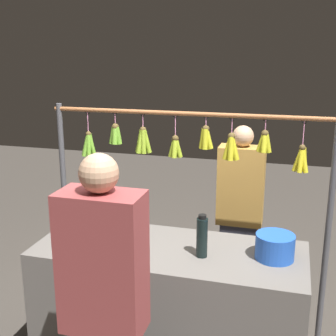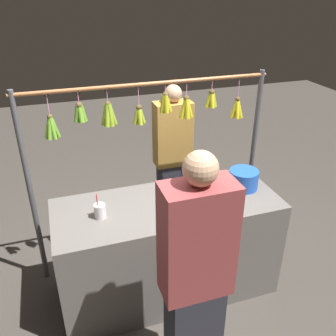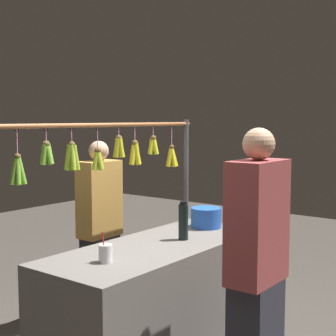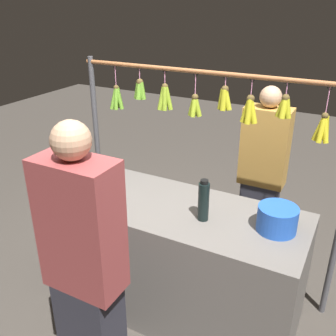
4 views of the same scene
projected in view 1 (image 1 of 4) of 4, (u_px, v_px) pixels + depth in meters
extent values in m
cube|color=#66605B|center=(169.00, 307.00, 3.08)|extent=(1.79, 0.71, 0.89)
cylinder|color=#4C4C51|center=(327.00, 238.00, 3.14)|extent=(0.04, 0.04, 1.75)
cylinder|color=#4C4C51|center=(65.00, 210.00, 3.68)|extent=(0.04, 0.04, 1.75)
cylinder|color=#9E6038|center=(187.00, 114.00, 3.19)|extent=(2.10, 0.03, 0.03)
torus|color=black|center=(305.00, 121.00, 2.98)|extent=(0.04, 0.01, 0.04)
cylinder|color=pink|center=(303.00, 135.00, 3.01)|extent=(0.01, 0.01, 0.18)
sphere|color=brown|center=(302.00, 148.00, 3.03)|extent=(0.04, 0.04, 0.04)
cylinder|color=gold|center=(298.00, 160.00, 3.06)|extent=(0.08, 0.04, 0.17)
cylinder|color=gold|center=(301.00, 161.00, 3.04)|extent=(0.04, 0.08, 0.18)
cylinder|color=gold|center=(304.00, 160.00, 3.04)|extent=(0.07, 0.06, 0.18)
cylinder|color=gold|center=(304.00, 160.00, 3.06)|extent=(0.05, 0.05, 0.18)
cylinder|color=gold|center=(301.00, 159.00, 3.07)|extent=(0.04, 0.07, 0.18)
torus|color=black|center=(266.00, 119.00, 3.05)|extent=(0.04, 0.02, 0.04)
cylinder|color=pink|center=(265.00, 127.00, 3.06)|extent=(0.01, 0.01, 0.10)
sphere|color=brown|center=(265.00, 133.00, 3.08)|extent=(0.05, 0.05, 0.05)
cylinder|color=gold|center=(262.00, 143.00, 3.10)|extent=(0.07, 0.04, 0.14)
cylinder|color=gold|center=(264.00, 143.00, 3.08)|extent=(0.04, 0.07, 0.14)
cylinder|color=gold|center=(267.00, 143.00, 3.09)|extent=(0.07, 0.04, 0.14)
cylinder|color=gold|center=(264.00, 142.00, 3.11)|extent=(0.04, 0.06, 0.14)
torus|color=black|center=(232.00, 118.00, 3.11)|extent=(0.04, 0.01, 0.04)
cylinder|color=pink|center=(232.00, 127.00, 3.13)|extent=(0.01, 0.01, 0.13)
sphere|color=brown|center=(232.00, 136.00, 3.14)|extent=(0.05, 0.05, 0.05)
cylinder|color=gold|center=(228.00, 148.00, 3.17)|extent=(0.08, 0.04, 0.18)
cylinder|color=gold|center=(231.00, 149.00, 3.15)|extent=(0.04, 0.07, 0.18)
cylinder|color=gold|center=(234.00, 148.00, 3.16)|extent=(0.08, 0.05, 0.18)
cylinder|color=gold|center=(231.00, 148.00, 3.19)|extent=(0.04, 0.07, 0.18)
torus|color=black|center=(206.00, 117.00, 3.16)|extent=(0.04, 0.01, 0.04)
cylinder|color=pink|center=(206.00, 123.00, 3.17)|extent=(0.01, 0.01, 0.08)
sphere|color=brown|center=(206.00, 129.00, 3.18)|extent=(0.05, 0.05, 0.05)
cylinder|color=gold|center=(203.00, 139.00, 3.21)|extent=(0.06, 0.04, 0.15)
cylinder|color=gold|center=(205.00, 139.00, 3.18)|extent=(0.04, 0.06, 0.15)
cylinder|color=gold|center=(208.00, 139.00, 3.19)|extent=(0.08, 0.04, 0.15)
cylinder|color=gold|center=(206.00, 138.00, 3.22)|extent=(0.04, 0.07, 0.15)
torus|color=black|center=(175.00, 116.00, 3.22)|extent=(0.04, 0.01, 0.04)
cylinder|color=pink|center=(175.00, 127.00, 3.24)|extent=(0.01, 0.01, 0.16)
sphere|color=brown|center=(175.00, 138.00, 3.26)|extent=(0.05, 0.05, 0.05)
cylinder|color=#97B027|center=(173.00, 148.00, 3.29)|extent=(0.07, 0.04, 0.15)
cylinder|color=#97B027|center=(175.00, 148.00, 3.26)|extent=(0.04, 0.07, 0.15)
cylinder|color=#97B027|center=(178.00, 148.00, 3.28)|extent=(0.07, 0.04, 0.15)
cylinder|color=#97B027|center=(176.00, 147.00, 3.30)|extent=(0.04, 0.06, 0.15)
torus|color=black|center=(143.00, 114.00, 3.28)|extent=(0.04, 0.01, 0.04)
cylinder|color=pink|center=(143.00, 122.00, 3.30)|extent=(0.01, 0.01, 0.11)
sphere|color=brown|center=(143.00, 130.00, 3.31)|extent=(0.05, 0.05, 0.05)
cylinder|color=#8AAB29|center=(140.00, 141.00, 3.35)|extent=(0.07, 0.04, 0.18)
cylinder|color=#8AAB29|center=(140.00, 142.00, 3.32)|extent=(0.06, 0.07, 0.18)
cylinder|color=#8AAB29|center=(143.00, 142.00, 3.31)|extent=(0.05, 0.06, 0.18)
cylinder|color=#8AAB29|center=(147.00, 141.00, 3.33)|extent=(0.08, 0.04, 0.18)
cylinder|color=#8AAB29|center=(146.00, 141.00, 3.36)|extent=(0.06, 0.08, 0.18)
cylinder|color=#8AAB29|center=(142.00, 141.00, 3.36)|extent=(0.05, 0.06, 0.18)
torus|color=black|center=(115.00, 113.00, 3.34)|extent=(0.04, 0.01, 0.04)
cylinder|color=pink|center=(115.00, 120.00, 3.36)|extent=(0.01, 0.01, 0.10)
sphere|color=brown|center=(115.00, 127.00, 3.37)|extent=(0.05, 0.05, 0.05)
cylinder|color=#66A02D|center=(113.00, 135.00, 3.39)|extent=(0.07, 0.04, 0.14)
cylinder|color=#66A02D|center=(115.00, 136.00, 3.37)|extent=(0.05, 0.07, 0.14)
cylinder|color=#66A02D|center=(118.00, 136.00, 3.38)|extent=(0.06, 0.04, 0.14)
cylinder|color=#66A02D|center=(117.00, 135.00, 3.40)|extent=(0.04, 0.06, 0.14)
torus|color=black|center=(87.00, 112.00, 3.40)|extent=(0.04, 0.01, 0.04)
cylinder|color=pink|center=(88.00, 123.00, 3.42)|extent=(0.01, 0.01, 0.17)
sphere|color=brown|center=(88.00, 134.00, 3.45)|extent=(0.04, 0.04, 0.04)
cylinder|color=#669F2D|center=(86.00, 145.00, 3.47)|extent=(0.08, 0.04, 0.18)
cylinder|color=#669F2D|center=(86.00, 145.00, 3.45)|extent=(0.06, 0.07, 0.18)
cylinder|color=#669F2D|center=(89.00, 146.00, 3.44)|extent=(0.05, 0.07, 0.18)
cylinder|color=#669F2D|center=(92.00, 145.00, 3.46)|extent=(0.07, 0.03, 0.18)
cylinder|color=#669F2D|center=(92.00, 145.00, 3.48)|extent=(0.05, 0.06, 0.18)
cylinder|color=#669F2D|center=(89.00, 144.00, 3.49)|extent=(0.05, 0.06, 0.18)
cylinder|color=black|center=(202.00, 238.00, 2.81)|extent=(0.07, 0.07, 0.26)
cylinder|color=black|center=(202.00, 217.00, 2.77)|extent=(0.05, 0.05, 0.02)
cylinder|color=blue|center=(275.00, 247.00, 2.80)|extent=(0.24, 0.24, 0.16)
cylinder|color=silver|center=(94.00, 233.00, 3.06)|extent=(0.08, 0.08, 0.11)
cylinder|color=red|center=(92.00, 227.00, 3.06)|extent=(0.01, 0.03, 0.19)
cube|color=#2D2D38|center=(237.00, 263.00, 3.85)|extent=(0.30, 0.20, 0.75)
cube|color=#BF8C3F|center=(241.00, 186.00, 3.67)|extent=(0.37, 0.20, 0.65)
sphere|color=tan|center=(243.00, 136.00, 3.56)|extent=(0.17, 0.17, 0.17)
cube|color=#993F3F|center=(103.00, 263.00, 2.15)|extent=(0.41, 0.22, 0.71)
sphere|color=tan|center=(99.00, 173.00, 2.03)|extent=(0.19, 0.19, 0.19)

